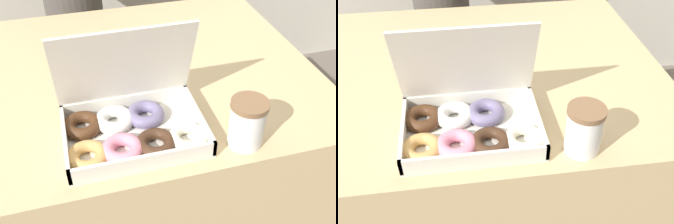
# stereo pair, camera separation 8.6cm
# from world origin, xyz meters

# --- Properties ---
(table) EXTENTS (0.98, 0.84, 0.77)m
(table) POSITION_xyz_m (0.00, 0.00, 0.38)
(table) COLOR tan
(table) RESTS_ON ground_plane
(donut_box) EXTENTS (0.34, 0.22, 0.25)m
(donut_box) POSITION_xyz_m (-0.07, -0.27, 0.81)
(donut_box) COLOR silver
(donut_box) RESTS_ON table
(coffee_cup) EXTENTS (0.08, 0.08, 0.11)m
(coffee_cup) POSITION_xyz_m (0.17, -0.35, 0.83)
(coffee_cup) COLOR white
(coffee_cup) RESTS_ON table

